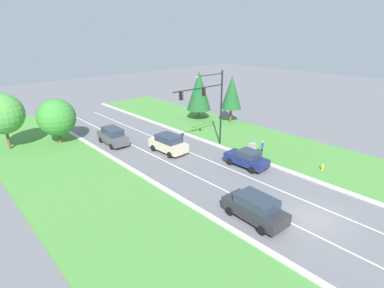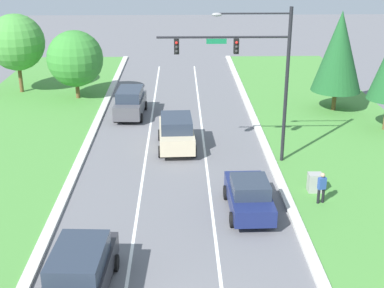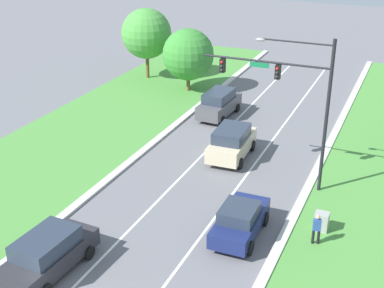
{
  "view_description": "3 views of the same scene",
  "coord_description": "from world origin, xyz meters",
  "px_view_note": "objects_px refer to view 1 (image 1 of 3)",
  "views": [
    {
      "loc": [
        -19.41,
        -7.78,
        13.06
      ],
      "look_at": [
        -0.49,
        12.97,
        2.42
      ],
      "focal_mm": 28.0,
      "sensor_mm": 36.0,
      "label": 1
    },
    {
      "loc": [
        0.29,
        -13.63,
        12.32
      ],
      "look_at": [
        0.94,
        13.97,
        1.67
      ],
      "focal_mm": 50.0,
      "sensor_mm": 36.0,
      "label": 2
    },
    {
      "loc": [
        10.43,
        -12.62,
        15.28
      ],
      "look_at": [
        -1.27,
        14.13,
        2.12
      ],
      "focal_mm": 50.0,
      "sensor_mm": 36.0,
      "label": 3
    }
  ],
  "objects_px": {
    "fire_hydrant": "(322,167)",
    "champagne_suv": "(168,143)",
    "oak_near_left_tree": "(57,117)",
    "graphite_suv": "(113,136)",
    "oak_far_left_tree": "(2,114)",
    "navy_sedan": "(247,158)",
    "pedestrian": "(262,147)",
    "traffic_signal_mast": "(210,100)",
    "utility_cabinet": "(252,148)",
    "conifer_near_right_tree": "(232,92)",
    "charcoal_suv": "(255,208)",
    "conifer_far_right_tree": "(199,91)"
  },
  "relations": [
    {
      "from": "fire_hydrant",
      "to": "champagne_suv",
      "type": "bearing_deg",
      "value": 120.7
    },
    {
      "from": "oak_near_left_tree",
      "to": "graphite_suv",
      "type": "bearing_deg",
      "value": -44.62
    },
    {
      "from": "graphite_suv",
      "to": "oak_near_left_tree",
      "type": "distance_m",
      "value": 6.98
    },
    {
      "from": "oak_far_left_tree",
      "to": "champagne_suv",
      "type": "bearing_deg",
      "value": -45.04
    },
    {
      "from": "navy_sedan",
      "to": "graphite_suv",
      "type": "xyz_separation_m",
      "value": [
        -6.9,
        15.1,
        0.16
      ]
    },
    {
      "from": "pedestrian",
      "to": "traffic_signal_mast",
      "type": "bearing_deg",
      "value": -79.22
    },
    {
      "from": "utility_cabinet",
      "to": "conifer_near_right_tree",
      "type": "height_order",
      "value": "conifer_near_right_tree"
    },
    {
      "from": "navy_sedan",
      "to": "oak_near_left_tree",
      "type": "relative_size",
      "value": 0.82
    },
    {
      "from": "fire_hydrant",
      "to": "oak_near_left_tree",
      "type": "xyz_separation_m",
      "value": [
        -16.5,
        25.39,
        2.98
      ]
    },
    {
      "from": "traffic_signal_mast",
      "to": "navy_sedan",
      "type": "bearing_deg",
      "value": -97.25
    },
    {
      "from": "graphite_suv",
      "to": "oak_far_left_tree",
      "type": "xyz_separation_m",
      "value": [
        -9.82,
        6.62,
        3.23
      ]
    },
    {
      "from": "charcoal_suv",
      "to": "oak_far_left_tree",
      "type": "distance_m",
      "value": 29.73
    },
    {
      "from": "graphite_suv",
      "to": "utility_cabinet",
      "type": "xyz_separation_m",
      "value": [
        10.57,
        -13.05,
        -0.53
      ]
    },
    {
      "from": "pedestrian",
      "to": "champagne_suv",
      "type": "bearing_deg",
      "value": -64.26
    },
    {
      "from": "champagne_suv",
      "to": "conifer_near_right_tree",
      "type": "height_order",
      "value": "conifer_near_right_tree"
    },
    {
      "from": "navy_sedan",
      "to": "graphite_suv",
      "type": "distance_m",
      "value": 16.6
    },
    {
      "from": "utility_cabinet",
      "to": "champagne_suv",
      "type": "bearing_deg",
      "value": 138.09
    },
    {
      "from": "graphite_suv",
      "to": "fire_hydrant",
      "type": "xyz_separation_m",
      "value": [
        11.81,
        -20.76,
        -0.71
      ]
    },
    {
      "from": "pedestrian",
      "to": "fire_hydrant",
      "type": "height_order",
      "value": "pedestrian"
    },
    {
      "from": "utility_cabinet",
      "to": "oak_near_left_tree",
      "type": "relative_size",
      "value": 0.19
    },
    {
      "from": "utility_cabinet",
      "to": "conifer_far_right_tree",
      "type": "relative_size",
      "value": 0.14
    },
    {
      "from": "charcoal_suv",
      "to": "pedestrian",
      "type": "relative_size",
      "value": 2.93
    },
    {
      "from": "graphite_suv",
      "to": "conifer_far_right_tree",
      "type": "height_order",
      "value": "conifer_far_right_tree"
    },
    {
      "from": "charcoal_suv",
      "to": "conifer_far_right_tree",
      "type": "bearing_deg",
      "value": 58.23
    },
    {
      "from": "pedestrian",
      "to": "oak_near_left_tree",
      "type": "relative_size",
      "value": 0.3
    },
    {
      "from": "navy_sedan",
      "to": "pedestrian",
      "type": "distance_m",
      "value": 3.74
    },
    {
      "from": "champagne_suv",
      "to": "navy_sedan",
      "type": "relative_size",
      "value": 1.05
    },
    {
      "from": "graphite_suv",
      "to": "conifer_far_right_tree",
      "type": "bearing_deg",
      "value": 5.96
    },
    {
      "from": "traffic_signal_mast",
      "to": "charcoal_suv",
      "type": "xyz_separation_m",
      "value": [
        -7.73,
        -12.35,
        -4.87
      ]
    },
    {
      "from": "fire_hydrant",
      "to": "pedestrian",
      "type": "bearing_deg",
      "value": 101.0
    },
    {
      "from": "pedestrian",
      "to": "fire_hydrant",
      "type": "xyz_separation_m",
      "value": [
        1.24,
        -6.4,
        -0.59
      ]
    },
    {
      "from": "traffic_signal_mast",
      "to": "pedestrian",
      "type": "distance_m",
      "value": 7.89
    },
    {
      "from": "charcoal_suv",
      "to": "pedestrian",
      "type": "height_order",
      "value": "charcoal_suv"
    },
    {
      "from": "pedestrian",
      "to": "conifer_near_right_tree",
      "type": "relative_size",
      "value": 0.24
    },
    {
      "from": "oak_near_left_tree",
      "to": "conifer_far_right_tree",
      "type": "xyz_separation_m",
      "value": [
        20.06,
        -3.74,
        1.23
      ]
    },
    {
      "from": "pedestrian",
      "to": "graphite_suv",
      "type": "bearing_deg",
      "value": -70.67
    },
    {
      "from": "oak_far_left_tree",
      "to": "pedestrian",
      "type": "bearing_deg",
      "value": -45.84
    },
    {
      "from": "champagne_suv",
      "to": "pedestrian",
      "type": "relative_size",
      "value": 2.83
    },
    {
      "from": "navy_sedan",
      "to": "fire_hydrant",
      "type": "bearing_deg",
      "value": -50.35
    },
    {
      "from": "champagne_suv",
      "to": "graphite_suv",
      "type": "xyz_separation_m",
      "value": [
        -3.42,
        6.63,
        -0.01
      ]
    },
    {
      "from": "conifer_near_right_tree",
      "to": "oak_near_left_tree",
      "type": "relative_size",
      "value": 1.26
    },
    {
      "from": "conifer_far_right_tree",
      "to": "oak_far_left_tree",
      "type": "xyz_separation_m",
      "value": [
        -25.18,
        5.73,
        -0.26
      ]
    },
    {
      "from": "traffic_signal_mast",
      "to": "graphite_suv",
      "type": "distance_m",
      "value": 12.71
    },
    {
      "from": "traffic_signal_mast",
      "to": "conifer_near_right_tree",
      "type": "relative_size",
      "value": 1.27
    },
    {
      "from": "champagne_suv",
      "to": "oak_far_left_tree",
      "type": "bearing_deg",
      "value": 132.72
    },
    {
      "from": "graphite_suv",
      "to": "oak_near_left_tree",
      "type": "bearing_deg",
      "value": 138.0
    },
    {
      "from": "conifer_far_right_tree",
      "to": "oak_far_left_tree",
      "type": "height_order",
      "value": "conifer_far_right_tree"
    },
    {
      "from": "oak_far_left_tree",
      "to": "oak_near_left_tree",
      "type": "bearing_deg",
      "value": -21.21
    },
    {
      "from": "utility_cabinet",
      "to": "oak_far_left_tree",
      "type": "xyz_separation_m",
      "value": [
        -20.39,
        19.67,
        3.76
      ]
    },
    {
      "from": "pedestrian",
      "to": "oak_near_left_tree",
      "type": "height_order",
      "value": "oak_near_left_tree"
    }
  ]
}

